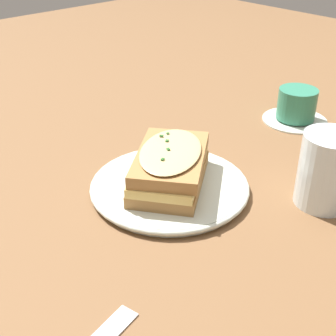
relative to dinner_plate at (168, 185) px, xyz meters
The scene contains 5 objects.
ground_plane 0.02m from the dinner_plate, 80.15° to the right, with size 2.40×2.40×0.00m, color brown.
dinner_plate is the anchor object (origin of this frame).
sandwich 0.03m from the dinner_plate, 33.00° to the left, with size 0.17×0.18×0.06m.
teacup_with_saucer 0.35m from the dinner_plate, 92.48° to the left, with size 0.12×0.12×0.06m.
water_glass 0.22m from the dinner_plate, 39.02° to the left, with size 0.08×0.08×0.11m, color silver.
Camera 1 is at (0.42, -0.37, 0.38)m, focal length 50.00 mm.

